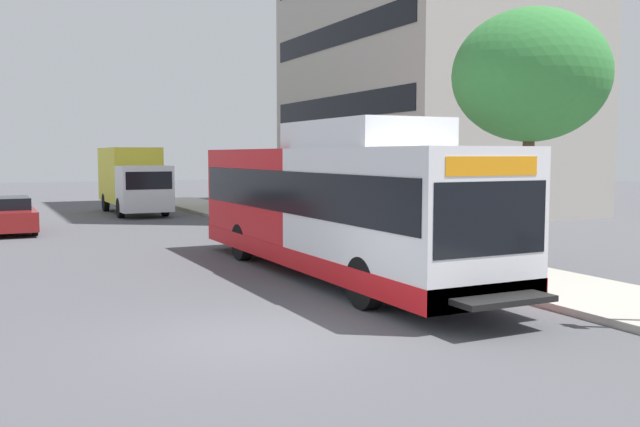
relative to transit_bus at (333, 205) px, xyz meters
name	(u,v)px	position (x,y,z in m)	size (l,w,h in m)	color
ground_plane	(151,265)	(-3.60, 3.45, -1.70)	(120.00, 120.00, 0.00)	#4C4C51
sidewalk_curb	(416,256)	(3.40, 1.45, -1.63)	(3.00, 56.00, 0.14)	#A8A399
transit_bus	(333,205)	(0.00, 0.00, 0.00)	(2.58, 12.25, 3.65)	white
street_tree_near_stop	(530,76)	(4.30, -1.92, 3.07)	(3.71, 3.71, 6.23)	#4C3823
parked_car_far_lane	(8,215)	(-6.66, 13.43, -1.04)	(1.80, 4.50, 1.33)	maroon
box_truck_background	(133,178)	(-0.77, 20.06, 0.04)	(2.32, 7.01, 3.25)	silver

